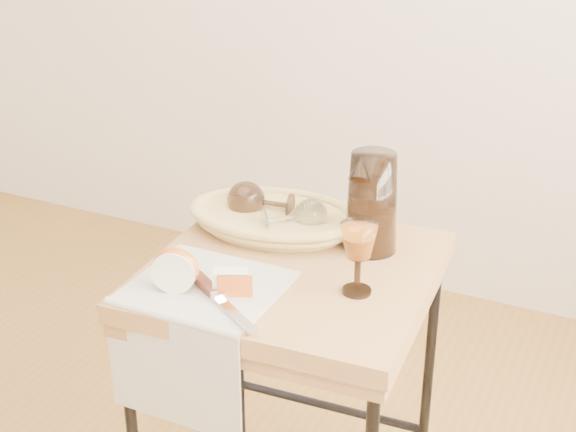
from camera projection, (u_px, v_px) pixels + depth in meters
The scene contains 10 objects.
side_table at pixel (292, 407), 1.78m from camera, with size 0.56×0.56×0.72m, color brown, non-canonical shape.
tea_towel at pixel (206, 286), 1.54m from camera, with size 0.29×0.26×0.01m, color silver.
bread_basket at pixel (274, 220), 1.77m from camera, with size 0.35×0.24×0.05m, color #A7813E, non-canonical shape.
goblet_lying_a at pixel (265, 203), 1.78m from camera, with size 0.14×0.09×0.09m, color #4C3528, non-canonical shape.
goblet_lying_b at pixel (291, 218), 1.72m from camera, with size 0.12×0.07×0.07m, color white, non-canonical shape.
pitcher at pixel (372, 202), 1.65m from camera, with size 0.15×0.23×0.26m, color black, non-canonical shape.
wine_goblet at pixel (358, 259), 1.50m from camera, with size 0.07×0.07×0.15m, color white, non-canonical shape.
apple_half at pixel (176, 268), 1.52m from camera, with size 0.09×0.05×0.08m, color #C81000.
apple_wedge at pixel (231, 282), 1.51m from camera, with size 0.07×0.04×0.04m, color white.
table_knife at pixel (220, 298), 1.48m from camera, with size 0.23×0.02×0.02m, color silver, non-canonical shape.
Camera 1 is at (1.21, -0.78, 1.49)m, focal length 49.74 mm.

